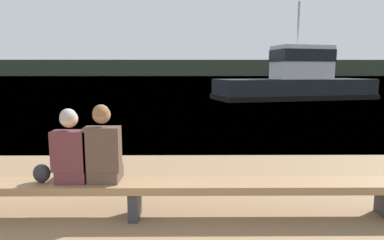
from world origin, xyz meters
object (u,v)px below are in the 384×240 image
at_px(bench_main, 135,188).
at_px(tugboat_red, 296,82).
at_px(person_left, 71,151).
at_px(person_right, 103,149).
at_px(shopping_bag, 42,173).

height_order(bench_main, tugboat_red, tugboat_red).
relative_size(bench_main, person_left, 7.52).
bearing_deg(bench_main, person_right, 178.90).
bearing_deg(person_left, bench_main, -0.64).
height_order(person_left, tugboat_red, tugboat_red).
height_order(bench_main, person_left, person_left).
height_order(person_right, tugboat_red, tugboat_red).
xyz_separation_m(shopping_bag, tugboat_red, (8.88, 18.59, 0.52)).
height_order(person_left, shopping_bag, person_left).
distance_m(bench_main, person_left, 0.90).
height_order(person_left, person_right, person_right).
bearing_deg(tugboat_red, person_left, 141.79).
distance_m(bench_main, person_right, 0.62).
relative_size(person_left, person_right, 0.95).
bearing_deg(bench_main, person_left, 179.36).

